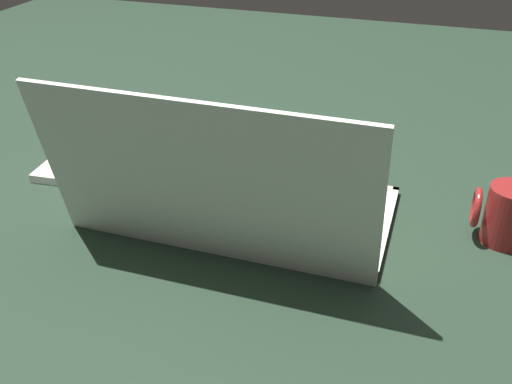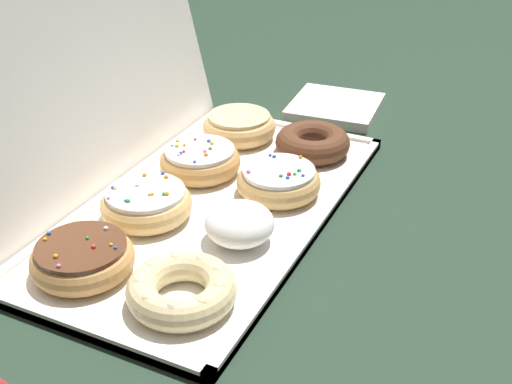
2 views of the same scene
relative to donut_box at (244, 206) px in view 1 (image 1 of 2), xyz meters
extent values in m
plane|color=#233828|center=(0.00, 0.00, -0.01)|extent=(3.00, 3.00, 0.00)
cube|color=white|center=(0.00, 0.00, 0.00)|extent=(0.55, 0.29, 0.01)
cube|color=white|center=(0.00, -0.14, 0.00)|extent=(0.55, 0.01, 0.01)
cube|color=white|center=(0.00, 0.14, 0.00)|extent=(0.55, 0.01, 0.01)
cube|color=white|center=(-0.27, 0.00, 0.00)|extent=(0.01, 0.29, 0.01)
cube|color=white|center=(0.27, 0.00, 0.00)|extent=(0.01, 0.29, 0.01)
cube|color=white|center=(0.00, 0.18, 0.14)|extent=(0.55, 0.08, 0.30)
torus|color=beige|center=(-0.19, -0.07, 0.02)|extent=(0.12, 0.12, 0.03)
sphere|color=beige|center=(-0.15, -0.07, 0.03)|extent=(0.02, 0.02, 0.02)
sphere|color=beige|center=(-0.16, -0.04, 0.03)|extent=(0.02, 0.02, 0.02)
sphere|color=beige|center=(-0.18, -0.03, 0.03)|extent=(0.02, 0.02, 0.02)
sphere|color=beige|center=(-0.21, -0.03, 0.03)|extent=(0.02, 0.02, 0.02)
sphere|color=beige|center=(-0.23, -0.05, 0.03)|extent=(0.02, 0.02, 0.02)
sphere|color=beige|center=(-0.23, -0.08, 0.03)|extent=(0.02, 0.02, 0.02)
sphere|color=beige|center=(-0.21, -0.10, 0.03)|extent=(0.02, 0.02, 0.02)
sphere|color=beige|center=(-0.18, -0.11, 0.03)|extent=(0.02, 0.02, 0.02)
sphere|color=beige|center=(-0.16, -0.09, 0.03)|extent=(0.02, 0.02, 0.02)
ellipsoid|color=white|center=(-0.06, -0.07, 0.03)|extent=(0.08, 0.08, 0.05)
torus|color=tan|center=(0.06, -0.07, 0.02)|extent=(0.11, 0.11, 0.04)
cylinder|color=white|center=(0.06, -0.07, 0.04)|extent=(0.10, 0.10, 0.01)
sphere|color=pink|center=(0.03, -0.03, 0.04)|extent=(0.01, 0.01, 0.01)
sphere|color=green|center=(0.07, -0.09, 0.04)|extent=(0.01, 0.01, 0.01)
sphere|color=green|center=(0.04, -0.08, 0.04)|extent=(0.01, 0.01, 0.01)
sphere|color=blue|center=(0.09, -0.05, 0.04)|extent=(0.01, 0.01, 0.01)
sphere|color=green|center=(0.05, -0.09, 0.04)|extent=(0.00, 0.00, 0.00)
sphere|color=red|center=(0.05, -0.08, 0.04)|extent=(0.01, 0.01, 0.01)
sphere|color=blue|center=(0.06, -0.10, 0.04)|extent=(0.00, 0.00, 0.00)
sphere|color=blue|center=(0.04, -0.09, 0.04)|extent=(0.01, 0.01, 0.01)
sphere|color=orange|center=(0.10, -0.08, 0.04)|extent=(0.01, 0.01, 0.01)
sphere|color=blue|center=(0.09, -0.04, 0.04)|extent=(0.00, 0.00, 0.00)
torus|color=#59331E|center=(0.19, -0.06, 0.02)|extent=(0.11, 0.11, 0.04)
torus|color=tan|center=(-0.19, 0.06, 0.02)|extent=(0.12, 0.12, 0.03)
cylinder|color=#59331E|center=(-0.19, 0.06, 0.04)|extent=(0.10, 0.10, 0.01)
sphere|color=orange|center=(-0.22, 0.07, 0.04)|extent=(0.01, 0.01, 0.01)
sphere|color=blue|center=(-0.19, 0.11, 0.04)|extent=(0.01, 0.01, 0.01)
sphere|color=pink|center=(-0.23, 0.05, 0.04)|extent=(0.01, 0.01, 0.01)
sphere|color=yellow|center=(-0.20, 0.10, 0.04)|extent=(0.00, 0.00, 0.00)
sphere|color=red|center=(-0.19, 0.04, 0.04)|extent=(0.01, 0.01, 0.01)
sphere|color=yellow|center=(-0.18, 0.03, 0.04)|extent=(0.00, 0.00, 0.00)
sphere|color=white|center=(-0.15, 0.05, 0.04)|extent=(0.01, 0.01, 0.01)
sphere|color=blue|center=(-0.18, 0.02, 0.04)|extent=(0.00, 0.00, 0.00)
sphere|color=green|center=(-0.18, 0.06, 0.04)|extent=(0.00, 0.00, 0.00)
torus|color=#E5B770|center=(-0.07, 0.06, 0.02)|extent=(0.12, 0.12, 0.04)
cylinder|color=white|center=(-0.07, 0.06, 0.04)|extent=(0.10, 0.10, 0.01)
sphere|color=blue|center=(-0.10, 0.07, 0.04)|extent=(0.00, 0.00, 0.00)
sphere|color=orange|center=(-0.07, 0.05, 0.04)|extent=(0.00, 0.00, 0.00)
sphere|color=green|center=(-0.10, 0.06, 0.04)|extent=(0.01, 0.01, 0.01)
sphere|color=yellow|center=(-0.07, 0.05, 0.04)|extent=(0.01, 0.01, 0.01)
sphere|color=orange|center=(-0.03, 0.08, 0.04)|extent=(0.01, 0.01, 0.01)
sphere|color=green|center=(-0.06, 0.03, 0.04)|extent=(0.01, 0.01, 0.01)
sphere|color=blue|center=(-0.02, 0.06, 0.04)|extent=(0.01, 0.01, 0.01)
sphere|color=yellow|center=(-0.08, 0.10, 0.04)|extent=(0.00, 0.00, 0.00)
sphere|color=white|center=(-0.06, 0.08, 0.04)|extent=(0.01, 0.01, 0.01)
sphere|color=orange|center=(-0.03, 0.05, 0.04)|extent=(0.01, 0.01, 0.01)
sphere|color=orange|center=(-0.06, 0.03, 0.04)|extent=(0.01, 0.01, 0.01)
sphere|color=pink|center=(-0.10, 0.09, 0.04)|extent=(0.00, 0.00, 0.00)
sphere|color=blue|center=(-0.08, 0.10, 0.04)|extent=(0.01, 0.01, 0.01)
torus|color=tan|center=(0.07, 0.06, 0.02)|extent=(0.11, 0.11, 0.04)
cylinder|color=white|center=(0.07, 0.06, 0.04)|extent=(0.10, 0.10, 0.01)
sphere|color=green|center=(0.07, 0.04, 0.04)|extent=(0.01, 0.01, 0.01)
sphere|color=blue|center=(0.04, 0.07, 0.04)|extent=(0.01, 0.01, 0.01)
sphere|color=blue|center=(0.03, 0.04, 0.04)|extent=(0.00, 0.00, 0.00)
sphere|color=pink|center=(0.06, 0.05, 0.04)|extent=(0.01, 0.01, 0.01)
sphere|color=red|center=(0.09, 0.08, 0.04)|extent=(0.00, 0.00, 0.00)
sphere|color=orange|center=(0.05, 0.04, 0.04)|extent=(0.01, 0.01, 0.01)
sphere|color=red|center=(0.05, 0.07, 0.04)|extent=(0.00, 0.00, 0.00)
sphere|color=orange|center=(0.07, 0.08, 0.04)|extent=(0.00, 0.00, 0.00)
sphere|color=yellow|center=(0.06, 0.09, 0.04)|extent=(0.01, 0.01, 0.01)
sphere|color=blue|center=(0.09, 0.06, 0.04)|extent=(0.01, 0.01, 0.01)
sphere|color=yellow|center=(0.09, 0.05, 0.04)|extent=(0.01, 0.01, 0.01)
sphere|color=white|center=(0.04, 0.07, 0.04)|extent=(0.01, 0.01, 0.01)
sphere|color=white|center=(0.06, 0.10, 0.04)|extent=(0.01, 0.01, 0.01)
sphere|color=yellow|center=(0.07, 0.10, 0.04)|extent=(0.00, 0.00, 0.00)
torus|color=#E5B770|center=(0.19, 0.06, 0.02)|extent=(0.11, 0.11, 0.04)
cylinder|color=beige|center=(0.19, 0.06, 0.04)|extent=(0.10, 0.10, 0.01)
cylinder|color=maroon|center=(-0.46, -0.04, 0.05)|extent=(0.08, 0.08, 0.10)
torus|color=maroon|center=(-0.41, -0.04, 0.05)|extent=(0.01, 0.07, 0.07)
cube|color=white|center=(0.38, -0.03, 0.00)|extent=(0.16, 0.16, 0.02)
camera|label=1|loc=(-0.32, 0.89, 0.58)|focal=41.12mm
camera|label=2|loc=(-0.64, -0.37, 0.45)|focal=45.86mm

